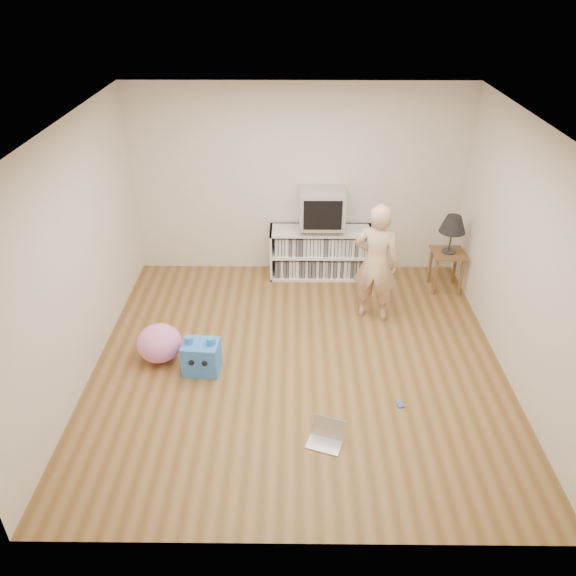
# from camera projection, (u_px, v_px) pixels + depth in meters

# --- Properties ---
(ground) EXTENTS (4.50, 4.50, 0.00)m
(ground) POSITION_uv_depth(u_px,v_px,m) (298.00, 362.00, 6.27)
(ground) COLOR brown
(ground) RESTS_ON ground
(walls) EXTENTS (4.52, 4.52, 2.60)m
(walls) POSITION_uv_depth(u_px,v_px,m) (299.00, 259.00, 5.60)
(walls) COLOR silver
(walls) RESTS_ON ground
(ceiling) EXTENTS (4.50, 4.50, 0.01)m
(ceiling) POSITION_uv_depth(u_px,v_px,m) (301.00, 129.00, 4.94)
(ceiling) COLOR white
(ceiling) RESTS_ON walls
(media_unit) EXTENTS (1.40, 0.45, 0.70)m
(media_unit) POSITION_uv_depth(u_px,v_px,m) (320.00, 252.00, 7.84)
(media_unit) COLOR white
(media_unit) RESTS_ON ground
(dvd_deck) EXTENTS (0.45, 0.35, 0.07)m
(dvd_deck) POSITION_uv_depth(u_px,v_px,m) (321.00, 227.00, 7.63)
(dvd_deck) COLOR gray
(dvd_deck) RESTS_ON media_unit
(crt_tv) EXTENTS (0.60, 0.53, 0.50)m
(crt_tv) POSITION_uv_depth(u_px,v_px,m) (322.00, 208.00, 7.48)
(crt_tv) COLOR #A3A3A8
(crt_tv) RESTS_ON dvd_deck
(side_table) EXTENTS (0.42, 0.42, 0.55)m
(side_table) POSITION_uv_depth(u_px,v_px,m) (447.00, 261.00, 7.46)
(side_table) COLOR brown
(side_table) RESTS_ON ground
(table_lamp) EXTENTS (0.34, 0.34, 0.52)m
(table_lamp) POSITION_uv_depth(u_px,v_px,m) (453.00, 225.00, 7.19)
(table_lamp) COLOR #333333
(table_lamp) RESTS_ON side_table
(person) EXTENTS (0.63, 0.51, 1.50)m
(person) POSITION_uv_depth(u_px,v_px,m) (376.00, 263.00, 6.70)
(person) COLOR beige
(person) RESTS_ON ground
(laptop) EXTENTS (0.38, 0.34, 0.22)m
(laptop) POSITION_uv_depth(u_px,v_px,m) (326.00, 436.00, 5.22)
(laptop) COLOR silver
(laptop) RESTS_ON ground
(playing_cards) EXTENTS (0.09, 0.10, 0.02)m
(playing_cards) POSITION_uv_depth(u_px,v_px,m) (400.00, 404.00, 5.66)
(playing_cards) COLOR #4367B3
(playing_cards) RESTS_ON ground
(plush_blue) EXTENTS (0.41, 0.36, 0.44)m
(plush_blue) POSITION_uv_depth(u_px,v_px,m) (202.00, 357.00, 6.05)
(plush_blue) COLOR #337DF5
(plush_blue) RESTS_ON ground
(plush_pink) EXTENTS (0.64, 0.64, 0.42)m
(plush_pink) POSITION_uv_depth(u_px,v_px,m) (159.00, 343.00, 6.22)
(plush_pink) COLOR #FF83CF
(plush_pink) RESTS_ON ground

